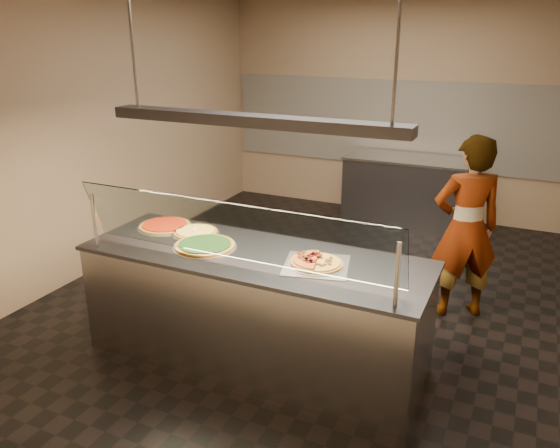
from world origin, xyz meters
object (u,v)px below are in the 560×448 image
at_px(serving_counter, 255,307).
at_px(sneeze_guard, 231,232).
at_px(pizza_spinach, 205,245).
at_px(half_pizza_sausage, 328,264).
at_px(pizza_tomato, 165,225).
at_px(pizza_spatula, 198,231).
at_px(prep_table, 405,191).
at_px(half_pizza_pepperoni, 305,259).
at_px(pizza_cheese, 196,232).
at_px(worker, 466,228).
at_px(heat_lamp_housing, 252,121).
at_px(perforated_tray, 316,265).

xyz_separation_m(serving_counter, sneeze_guard, (0.00, -0.34, 0.76)).
distance_m(serving_counter, pizza_spinach, 0.64).
relative_size(half_pizza_sausage, pizza_tomato, 0.90).
relative_size(pizza_tomato, pizza_spatula, 1.92).
relative_size(half_pizza_sausage, prep_table, 0.26).
height_order(sneeze_guard, half_pizza_pepperoni, sneeze_guard).
relative_size(pizza_cheese, pizza_tomato, 0.85).
xyz_separation_m(half_pizza_sausage, pizza_tomato, (-1.59, 0.22, -0.01)).
bearing_deg(worker, pizza_cheese, 3.97).
bearing_deg(heat_lamp_housing, pizza_spinach, -173.84).
relative_size(perforated_tray, worker, 0.33).
bearing_deg(perforated_tray, serving_counter, 179.54).
bearing_deg(prep_table, sneeze_guard, -94.55).
relative_size(sneeze_guard, perforated_tray, 4.38).
relative_size(sneeze_guard, half_pizza_pepperoni, 5.90).
bearing_deg(half_pizza_sausage, pizza_spatula, 171.32).
bearing_deg(pizza_tomato, half_pizza_sausage, -7.74).
height_order(sneeze_guard, pizza_cheese, sneeze_guard).
xyz_separation_m(perforated_tray, pizza_spatula, (-1.14, 0.19, 0.02)).
bearing_deg(half_pizza_pepperoni, half_pizza_sausage, -0.93).
distance_m(pizza_spinach, pizza_spatula, 0.31).
relative_size(serving_counter, perforated_tray, 4.81).
relative_size(half_pizza_pepperoni, pizza_spinach, 0.83).
xyz_separation_m(serving_counter, heat_lamp_housing, (0.00, 0.00, 1.48)).
height_order(sneeze_guard, pizza_spinach, sneeze_guard).
bearing_deg(half_pizza_pepperoni, prep_table, 91.37).
distance_m(serving_counter, heat_lamp_housing, 1.48).
distance_m(pizza_spinach, pizza_cheese, 0.33).
distance_m(perforated_tray, pizza_spinach, 0.93).
bearing_deg(pizza_cheese, perforated_tray, -9.36).
height_order(pizza_spinach, worker, worker).
xyz_separation_m(pizza_cheese, prep_table, (0.99, 3.65, -0.48)).
height_order(perforated_tray, half_pizza_sausage, half_pizza_sausage).
bearing_deg(perforated_tray, half_pizza_sausage, -1.28).
relative_size(serving_counter, half_pizza_sausage, 6.47).
bearing_deg(half_pizza_pepperoni, sneeze_guard, -141.32).
height_order(pizza_spatula, worker, worker).
bearing_deg(pizza_tomato, perforated_tray, -8.14).
xyz_separation_m(half_pizza_pepperoni, pizza_spatula, (-1.05, 0.19, -0.01)).
height_order(perforated_tray, pizza_spinach, pizza_spinach).
xyz_separation_m(prep_table, heat_lamp_housing, (-0.33, -3.84, 1.48)).
distance_m(half_pizza_sausage, pizza_spinach, 1.02).
xyz_separation_m(sneeze_guard, perforated_tray, (0.52, 0.34, -0.29)).
bearing_deg(serving_counter, worker, 47.06).
relative_size(pizza_spinach, pizza_spatula, 2.08).
bearing_deg(pizza_spinach, pizza_cheese, 135.84).
height_order(serving_counter, pizza_spinach, pizza_spinach).
xyz_separation_m(perforated_tray, half_pizza_sausage, (0.09, -0.00, 0.02)).
xyz_separation_m(pizza_spatula, heat_lamp_housing, (0.63, -0.18, 0.99)).
bearing_deg(sneeze_guard, serving_counter, 90.00).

